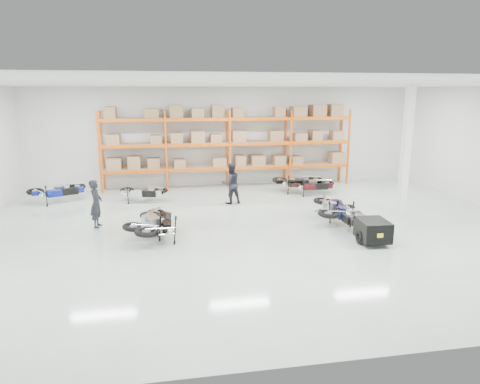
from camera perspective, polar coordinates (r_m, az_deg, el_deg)
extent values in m
plane|color=silver|center=(13.71, 2.48, -4.93)|extent=(18.00, 18.00, 0.00)
plane|color=white|center=(13.04, 2.68, 14.23)|extent=(18.00, 18.00, 0.00)
plane|color=silver|center=(20.03, -1.78, 7.37)|extent=(18.00, 0.00, 18.00)
plane|color=silver|center=(6.69, 15.66, -4.65)|extent=(18.00, 0.00, 18.00)
cube|color=#DF550B|center=(19.09, -18.26, 4.94)|extent=(0.08, 0.08, 3.50)
cube|color=#DF550B|center=(19.98, -17.91, 5.29)|extent=(0.08, 0.08, 3.50)
cube|color=#DF550B|center=(18.89, -9.80, 5.32)|extent=(0.08, 0.08, 3.50)
cube|color=#DF550B|center=(19.78, -9.82, 5.66)|extent=(0.08, 0.08, 3.50)
cube|color=#DF550B|center=(19.10, -1.34, 5.59)|extent=(0.08, 0.08, 3.50)
cube|color=#DF550B|center=(19.98, -1.73, 5.92)|extent=(0.08, 0.08, 3.50)
cube|color=#DF550B|center=(19.71, 6.77, 5.74)|extent=(0.08, 0.08, 3.50)
cube|color=#DF550B|center=(20.57, 6.06, 6.06)|extent=(0.08, 0.08, 3.50)
cube|color=#DF550B|center=(20.69, 14.26, 5.77)|extent=(0.08, 0.08, 3.50)
cube|color=#DF550B|center=(21.50, 13.29, 6.08)|extent=(0.08, 0.08, 3.50)
cube|color=#DF550B|center=(19.07, -13.92, 2.61)|extent=(2.70, 0.08, 0.12)
cube|color=#DF550B|center=(19.95, -13.75, 3.07)|extent=(2.70, 0.08, 0.12)
cube|color=#93704B|center=(19.50, -13.84, 3.05)|extent=(2.68, 0.88, 0.02)
cube|color=#93704B|center=(19.46, -13.88, 3.72)|extent=(2.40, 0.70, 0.44)
cube|color=#DF550B|center=(19.07, -5.49, 2.94)|extent=(2.70, 0.08, 0.12)
cube|color=#DF550B|center=(19.96, -5.70, 3.39)|extent=(2.70, 0.08, 0.12)
cube|color=#93704B|center=(19.50, -5.60, 3.37)|extent=(2.68, 0.88, 0.02)
cube|color=#93704B|center=(19.47, -5.62, 4.04)|extent=(2.40, 0.70, 0.44)
cube|color=#DF550B|center=(19.49, 2.75, 3.20)|extent=(2.70, 0.08, 0.12)
cube|color=#DF550B|center=(20.35, 2.20, 3.63)|extent=(2.70, 0.08, 0.12)
cube|color=#93704B|center=(19.91, 2.47, 3.62)|extent=(2.68, 0.88, 0.02)
cube|color=#93704B|center=(19.87, 2.48, 4.27)|extent=(2.40, 0.70, 0.44)
cube|color=#DF550B|center=(20.28, 10.51, 3.38)|extent=(2.70, 0.08, 0.12)
cube|color=#DF550B|center=(21.11, 9.67, 3.79)|extent=(2.70, 0.08, 0.12)
cube|color=#93704B|center=(20.68, 10.09, 3.78)|extent=(2.68, 0.88, 0.02)
cube|color=#93704B|center=(20.65, 10.11, 4.41)|extent=(2.40, 0.70, 0.44)
cube|color=#DF550B|center=(18.91, -14.10, 5.89)|extent=(2.70, 0.08, 0.12)
cube|color=#DF550B|center=(19.80, -13.92, 6.21)|extent=(2.70, 0.08, 0.12)
cube|color=#93704B|center=(19.35, -14.02, 6.26)|extent=(2.68, 0.88, 0.02)
cube|color=#93704B|center=(19.32, -14.06, 6.94)|extent=(2.40, 0.70, 0.44)
cube|color=#DF550B|center=(18.91, -5.57, 6.22)|extent=(2.70, 0.08, 0.12)
cube|color=#DF550B|center=(19.81, -5.77, 6.52)|extent=(2.70, 0.08, 0.12)
cube|color=#93704B|center=(19.35, -5.68, 6.58)|extent=(2.68, 0.88, 0.02)
cube|color=#93704B|center=(19.33, -5.69, 7.26)|extent=(2.40, 0.70, 0.44)
cube|color=#DF550B|center=(19.33, 2.79, 6.41)|extent=(2.70, 0.08, 0.12)
cube|color=#DF550B|center=(20.20, 2.22, 6.71)|extent=(2.70, 0.08, 0.12)
cube|color=#93704B|center=(19.76, 2.50, 6.77)|extent=(2.68, 0.88, 0.02)
cube|color=#93704B|center=(19.73, 2.51, 7.43)|extent=(2.40, 0.70, 0.44)
cube|color=#DF550B|center=(20.13, 10.64, 6.47)|extent=(2.70, 0.08, 0.12)
cube|color=#DF550B|center=(20.97, 9.78, 6.76)|extent=(2.70, 0.08, 0.12)
cube|color=#93704B|center=(20.54, 10.21, 6.81)|extent=(2.68, 0.88, 0.02)
cube|color=#93704B|center=(20.52, 10.23, 7.45)|extent=(2.40, 0.70, 0.44)
cube|color=#DF550B|center=(18.81, -14.29, 9.22)|extent=(2.70, 0.08, 0.12)
cube|color=#DF550B|center=(19.71, -14.10, 9.38)|extent=(2.70, 0.08, 0.12)
cube|color=#93704B|center=(19.26, -14.20, 9.51)|extent=(2.68, 0.88, 0.02)
cube|color=#93704B|center=(19.24, -14.24, 10.19)|extent=(2.40, 0.70, 0.44)
cube|color=#DF550B|center=(18.82, -5.64, 9.55)|extent=(2.70, 0.08, 0.12)
cube|color=#DF550B|center=(19.71, -5.85, 9.70)|extent=(2.70, 0.08, 0.12)
cube|color=#93704B|center=(19.26, -5.75, 9.84)|extent=(2.68, 0.88, 0.02)
cube|color=#93704B|center=(19.25, -5.77, 10.52)|extent=(2.40, 0.70, 0.44)
cube|color=#DF550B|center=(19.23, 2.82, 9.67)|extent=(2.70, 0.08, 0.12)
cube|color=#DF550B|center=(20.11, 2.25, 9.82)|extent=(2.70, 0.08, 0.12)
cube|color=#93704B|center=(19.67, 2.53, 9.95)|extent=(2.68, 0.88, 0.02)
cube|color=#93704B|center=(19.66, 2.54, 10.62)|extent=(2.40, 0.70, 0.44)
cube|color=#DF550B|center=(20.04, 10.77, 9.60)|extent=(2.70, 0.08, 0.12)
cube|color=#DF550B|center=(20.88, 9.90, 9.76)|extent=(2.70, 0.08, 0.12)
cube|color=#93704B|center=(20.45, 10.33, 9.88)|extent=(2.68, 0.88, 0.02)
cube|color=#93704B|center=(20.44, 10.36, 10.52)|extent=(2.40, 0.70, 0.44)
cube|color=white|center=(15.60, 21.22, 4.88)|extent=(0.25, 0.25, 4.50)
cube|color=black|center=(12.82, 17.29, -4.85)|extent=(0.85, 1.05, 0.58)
cube|color=yellow|center=(12.40, 18.34, -5.53)|extent=(0.17, 0.03, 0.12)
torus|color=black|center=(12.71, 15.62, -5.88)|extent=(0.08, 0.40, 0.40)
torus|color=black|center=(13.06, 18.79, -5.59)|extent=(0.08, 0.40, 0.40)
cylinder|color=black|center=(13.38, 15.99, -3.77)|extent=(0.11, 0.94, 0.04)
imported|color=black|center=(14.44, -18.63, -1.49)|extent=(0.42, 0.60, 1.55)
imported|color=black|center=(16.64, -1.24, 1.15)|extent=(0.90, 0.78, 1.60)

